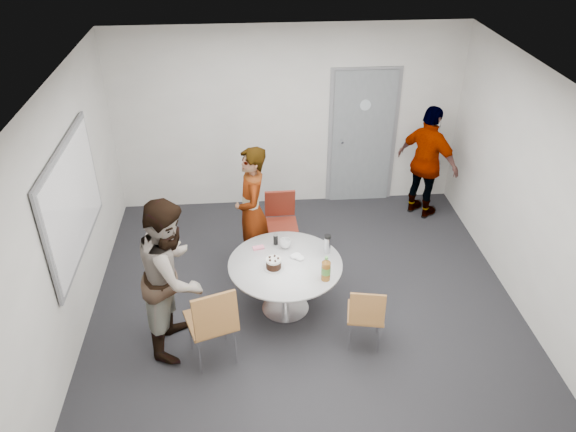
{
  "coord_description": "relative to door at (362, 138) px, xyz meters",
  "views": [
    {
      "loc": [
        -0.62,
        -5.05,
        4.44
      ],
      "look_at": [
        -0.19,
        0.25,
        1.12
      ],
      "focal_mm": 35.0,
      "sensor_mm": 36.0,
      "label": 1
    }
  ],
  "objects": [
    {
      "name": "floor",
      "position": [
        -1.1,
        -2.48,
        -1.03
      ],
      "size": [
        5.0,
        5.0,
        0.0
      ],
      "primitive_type": "plane",
      "color": "black",
      "rests_on": "ground"
    },
    {
      "name": "ceiling",
      "position": [
        -1.1,
        -2.48,
        1.67
      ],
      "size": [
        5.0,
        5.0,
        0.0
      ],
      "primitive_type": "plane",
      "rotation": [
        3.14,
        0.0,
        0.0
      ],
      "color": "silver",
      "rests_on": "wall_back"
    },
    {
      "name": "wall_back",
      "position": [
        -1.1,
        0.02,
        0.32
      ],
      "size": [
        5.0,
        0.0,
        5.0
      ],
      "primitive_type": "plane",
      "rotation": [
        1.57,
        0.0,
        0.0
      ],
      "color": "beige",
      "rests_on": "floor"
    },
    {
      "name": "wall_left",
      "position": [
        -3.6,
        -2.48,
        0.32
      ],
      "size": [
        0.0,
        5.0,
        5.0
      ],
      "primitive_type": "plane",
      "rotation": [
        1.57,
        0.0,
        1.57
      ],
      "color": "beige",
      "rests_on": "floor"
    },
    {
      "name": "wall_right",
      "position": [
        1.4,
        -2.48,
        0.32
      ],
      "size": [
        0.0,
        5.0,
        5.0
      ],
      "primitive_type": "plane",
      "rotation": [
        1.57,
        0.0,
        -1.57
      ],
      "color": "beige",
      "rests_on": "floor"
    },
    {
      "name": "wall_front",
      "position": [
        -1.1,
        -4.98,
        0.32
      ],
      "size": [
        5.0,
        0.0,
        5.0
      ],
      "primitive_type": "plane",
      "rotation": [
        -1.57,
        0.0,
        0.0
      ],
      "color": "beige",
      "rests_on": "floor"
    },
    {
      "name": "door",
      "position": [
        0.0,
        0.0,
        0.0
      ],
      "size": [
        1.02,
        0.17,
        2.12
      ],
      "color": "slate",
      "rests_on": "wall_back"
    },
    {
      "name": "whiteboard",
      "position": [
        -3.56,
        -2.28,
        0.42
      ],
      "size": [
        0.04,
        1.9,
        1.25
      ],
      "color": "gray",
      "rests_on": "wall_left"
    },
    {
      "name": "table",
      "position": [
        -1.32,
        -2.51,
        -0.44
      ],
      "size": [
        1.28,
        1.28,
        0.96
      ],
      "color": "silver",
      "rests_on": "floor"
    },
    {
      "name": "chair_near_left",
      "position": [
        -2.12,
        -3.29,
        -0.42
      ],
      "size": [
        0.6,
        0.63,
        0.98
      ],
      "rotation": [
        0.0,
        0.0,
        0.32
      ],
      "color": "brown",
      "rests_on": "floor"
    },
    {
      "name": "chair_near_right",
      "position": [
        -0.54,
        -3.19,
        -0.54
      ],
      "size": [
        0.45,
        0.48,
        0.8
      ],
      "rotation": [
        0.0,
        0.0,
        -0.19
      ],
      "color": "brown",
      "rests_on": "floor"
    },
    {
      "name": "chair_far",
      "position": [
        -1.31,
        -1.32,
        -0.49
      ],
      "size": [
        0.43,
        0.46,
        0.87
      ],
      "rotation": [
        0.0,
        0.0,
        3.16
      ],
      "color": "maroon",
      "rests_on": "floor"
    },
    {
      "name": "person_main",
      "position": [
        -1.68,
        -1.66,
        -0.18
      ],
      "size": [
        0.44,
        0.64,
        1.69
      ],
      "primitive_type": "imported",
      "rotation": [
        0.0,
        0.0,
        -1.51
      ],
      "color": "#A5C6EA",
      "rests_on": "floor"
    },
    {
      "name": "person_left",
      "position": [
        -2.52,
        -2.91,
        -0.14
      ],
      "size": [
        0.8,
        0.96,
        1.77
      ],
      "primitive_type": "imported",
      "rotation": [
        0.0,
        0.0,
        1.41
      ],
      "color": "white",
      "rests_on": "floor"
    },
    {
      "name": "person_right",
      "position": [
        0.85,
        -0.53,
        -0.18
      ],
      "size": [
        0.94,
        1.02,
        1.68
      ],
      "primitive_type": "imported",
      "rotation": [
        0.0,
        0.0,
        2.26
      ],
      "color": "black",
      "rests_on": "floor"
    }
  ]
}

